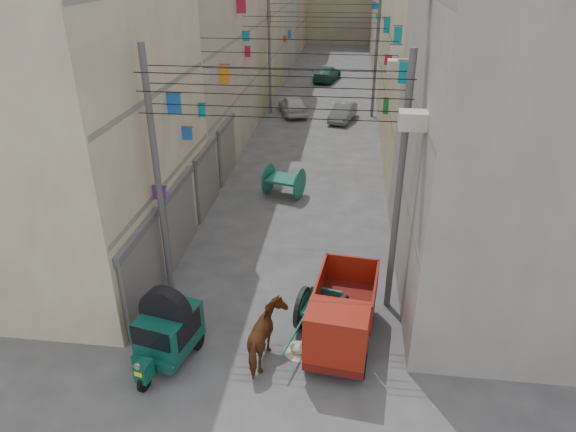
% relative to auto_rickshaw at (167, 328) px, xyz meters
% --- Properties ---
extents(building_row_left, '(8.00, 62.00, 14.00)m').
position_rel_auto_rickshaw_xyz_m(building_row_left, '(-5.47, 31.35, 5.43)').
color(building_row_left, beige).
rests_on(building_row_left, ground).
extents(building_row_right, '(8.00, 62.00, 14.00)m').
position_rel_auto_rickshaw_xyz_m(building_row_right, '(10.52, 31.35, 5.43)').
color(building_row_right, gray).
rests_on(building_row_right, ground).
extents(shutters_left, '(0.18, 14.40, 2.88)m').
position_rel_auto_rickshaw_xyz_m(shutters_left, '(-1.39, 7.60, 0.46)').
color(shutters_left, '#4F4F54').
rests_on(shutters_left, ground).
extents(signboards, '(8.22, 40.52, 5.67)m').
position_rel_auto_rickshaw_xyz_m(signboards, '(2.51, 18.88, 2.40)').
color(signboards, '#0E909D').
rests_on(signboards, ground).
extents(ac_units, '(0.70, 6.55, 3.35)m').
position_rel_auto_rickshaw_xyz_m(ac_units, '(6.17, 4.89, 6.40)').
color(ac_units, '#BBB5A7').
rests_on(ac_units, ground).
extents(utility_poles, '(7.40, 22.20, 8.00)m').
position_rel_auto_rickshaw_xyz_m(utility_poles, '(2.52, 14.22, 2.97)').
color(utility_poles, '#505052').
rests_on(utility_poles, ground).
extents(overhead_cables, '(7.40, 22.52, 1.12)m').
position_rel_auto_rickshaw_xyz_m(overhead_cables, '(2.52, 11.62, 5.74)').
color(overhead_cables, black).
rests_on(overhead_cables, ground).
extents(auto_rickshaw, '(1.77, 2.57, 1.75)m').
position_rel_auto_rickshaw_xyz_m(auto_rickshaw, '(0.00, 0.00, 0.00)').
color(auto_rickshaw, black).
rests_on(auto_rickshaw, ground).
extents(tonga_cart, '(1.73, 3.04, 1.29)m').
position_rel_auto_rickshaw_xyz_m(tonga_cart, '(4.09, 1.71, -0.36)').
color(tonga_cart, black).
rests_on(tonga_cart, ground).
extents(mini_truck, '(2.04, 3.83, 2.07)m').
position_rel_auto_rickshaw_xyz_m(mini_truck, '(4.67, 0.80, -0.04)').
color(mini_truck, black).
rests_on(mini_truck, ground).
extents(second_cart, '(1.97, 1.84, 1.46)m').
position_rel_auto_rickshaw_xyz_m(second_cart, '(1.73, 11.19, -0.25)').
color(second_cart, '#155E4C').
rests_on(second_cart, ground).
extents(feed_sack, '(0.57, 0.46, 0.29)m').
position_rel_auto_rickshaw_xyz_m(feed_sack, '(3.56, 0.68, -0.89)').
color(feed_sack, beige).
rests_on(feed_sack, ground).
extents(horse, '(0.99, 1.97, 1.62)m').
position_rel_auto_rickshaw_xyz_m(horse, '(2.69, 0.22, -0.22)').
color(horse, brown).
rests_on(horse, ground).
extents(distant_car_white, '(2.70, 4.22, 1.34)m').
position_rel_auto_rickshaw_xyz_m(distant_car_white, '(0.55, 25.08, -0.36)').
color(distant_car_white, silver).
rests_on(distant_car_white, ground).
extents(distant_car_grey, '(1.99, 3.70, 1.16)m').
position_rel_auto_rickshaw_xyz_m(distant_car_grey, '(4.12, 23.93, -0.45)').
color(distant_car_grey, '#595F5B').
rests_on(distant_car_grey, ground).
extents(distant_car_green, '(2.64, 4.70, 1.29)m').
position_rel_auto_rickshaw_xyz_m(distant_car_green, '(2.35, 36.42, -0.39)').
color(distant_car_green, '#1A4D42').
rests_on(distant_car_green, ground).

